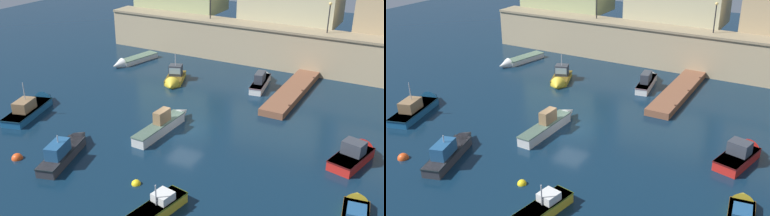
# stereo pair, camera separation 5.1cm
# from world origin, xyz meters

# --- Properties ---
(ground_plane) EXTENTS (104.88, 104.88, 0.00)m
(ground_plane) POSITION_xyz_m (0.00, 0.00, 0.00)
(ground_plane) COLOR #0C2338
(quay_wall) EXTENTS (40.96, 3.19, 4.50)m
(quay_wall) POSITION_xyz_m (0.00, 18.93, 2.26)
(quay_wall) COLOR tan
(quay_wall) RESTS_ON ground
(pier_dock) EXTENTS (2.19, 11.96, 0.70)m
(pier_dock) POSITION_xyz_m (5.25, 11.50, 0.31)
(pier_dock) COLOR brown
(pier_dock) RESTS_ON ground
(quay_lamp_1) EXTENTS (0.32, 0.32, 3.18)m
(quay_lamp_1) POSITION_xyz_m (6.26, 18.93, 6.64)
(quay_lamp_1) COLOR black
(quay_lamp_1) RESTS_ON quay_wall
(moored_boat_0) EXTENTS (2.84, 5.30, 2.10)m
(moored_boat_0) POSITION_xyz_m (12.91, 1.87, 0.52)
(moored_boat_0) COLOR red
(moored_boat_0) RESTS_ON ground
(moored_boat_1) EXTENTS (2.15, 5.65, 1.67)m
(moored_boat_1) POSITION_xyz_m (14.18, -5.02, 0.37)
(moored_boat_1) COLOR gold
(moored_boat_1) RESTS_ON ground
(moored_boat_2) EXTENTS (3.63, 6.94, 3.55)m
(moored_boat_2) POSITION_xyz_m (-13.45, -3.16, 0.46)
(moored_boat_2) COLOR #195689
(moored_boat_2) RESTS_ON ground
(moored_boat_3) EXTENTS (1.31, 7.21, 1.95)m
(moored_boat_3) POSITION_xyz_m (-1.42, -0.72, 0.56)
(moored_boat_3) COLOR silver
(moored_boat_3) RESTS_ON ground
(moored_boat_5) EXTENTS (2.03, 6.20, 1.84)m
(moored_boat_5) POSITION_xyz_m (1.81, 12.45, 0.53)
(moored_boat_5) COLOR white
(moored_boat_5) RESTS_ON ground
(moored_boat_6) EXTENTS (2.60, 6.52, 1.28)m
(moored_boat_6) POSITION_xyz_m (-13.80, 11.86, 0.32)
(moored_boat_6) COLOR white
(moored_boat_6) RESTS_ON ground
(moored_boat_7) EXTENTS (3.12, 4.86, 3.29)m
(moored_boat_7) POSITION_xyz_m (-6.25, 8.79, 0.44)
(moored_boat_7) COLOR gold
(moored_boat_7) RESTS_ON ground
(moored_boat_8) EXTENTS (2.14, 5.48, 2.30)m
(moored_boat_8) POSITION_xyz_m (3.93, -10.86, 0.42)
(moored_boat_8) COLOR gold
(moored_boat_8) RESTS_ON ground
(moored_boat_9) EXTENTS (3.10, 6.48, 2.39)m
(moored_boat_9) POSITION_xyz_m (-5.35, -7.65, 0.53)
(moored_boat_9) COLOR #333338
(moored_boat_9) RESTS_ON ground
(mooring_buoy_0) EXTENTS (0.79, 0.79, 0.79)m
(mooring_buoy_0) POSITION_xyz_m (-8.15, -9.68, 0.00)
(mooring_buoy_0) COLOR #EA4C19
(mooring_buoy_0) RESTS_ON ground
(mooring_buoy_1) EXTENTS (0.61, 0.61, 0.61)m
(mooring_buoy_1) POSITION_xyz_m (1.14, -8.20, 0.00)
(mooring_buoy_1) COLOR yellow
(mooring_buoy_1) RESTS_ON ground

